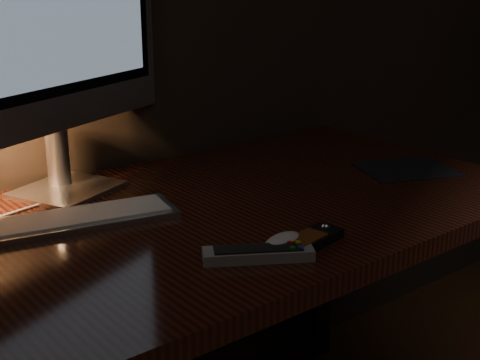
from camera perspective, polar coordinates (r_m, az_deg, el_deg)
desk at (r=1.42m, az=-7.19°, el=-7.35°), size 1.60×0.75×0.75m
monitor at (r=1.43m, az=-15.64°, el=13.73°), size 0.58×0.28×0.65m
keyboard at (r=1.32m, az=-15.01°, el=-3.41°), size 0.46×0.22×0.02m
mousepad at (r=1.67m, az=13.97°, el=0.92°), size 0.27×0.24×0.00m
mouse at (r=1.17m, az=3.67°, el=-5.50°), size 0.10×0.07×0.02m
media_remote at (r=1.19m, az=5.89°, el=-5.15°), size 0.15×0.08×0.03m
tv_remote at (r=1.13m, az=1.56°, el=-6.28°), size 0.18×0.14×0.02m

